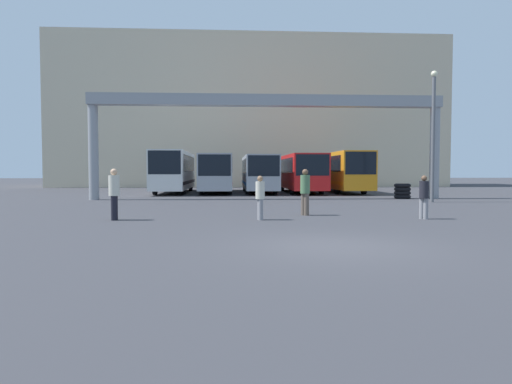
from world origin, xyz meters
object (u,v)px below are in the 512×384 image
at_px(bus_slot_2, 259,172).
at_px(bus_slot_4, 339,170).
at_px(pedestrian_mid_left, 305,191).
at_px(pedestrian_mid_right, 260,197).
at_px(pedestrian_near_center, 424,196).
at_px(lamp_post, 433,131).
at_px(bus_slot_0, 174,169).
at_px(bus_slot_3, 300,171).
at_px(tire_stack, 402,191).
at_px(pedestrian_near_right, 114,193).
at_px(bus_slot_1, 217,171).

bearing_deg(bus_slot_2, bus_slot_4, 5.56).
xyz_separation_m(pedestrian_mid_left, pedestrian_mid_right, (-1.91, -1.60, -0.13)).
xyz_separation_m(bus_slot_2, pedestrian_mid_right, (-1.30, -20.71, -0.86)).
bearing_deg(pedestrian_mid_right, pedestrian_near_center, -102.58).
xyz_separation_m(pedestrian_mid_right, lamp_post, (10.35, 8.70, 3.19)).
bearing_deg(pedestrian_mid_right, bus_slot_0, 2.99).
bearing_deg(bus_slot_4, bus_slot_2, -174.44).
height_order(bus_slot_0, pedestrian_mid_right, bus_slot_0).
distance_m(bus_slot_0, bus_slot_3, 10.26).
distance_m(bus_slot_0, pedestrian_near_center, 23.86).
distance_m(bus_slot_3, pedestrian_mid_right, 21.27).
height_order(bus_slot_0, lamp_post, lamp_post).
bearing_deg(bus_slot_2, tire_stack, -44.91).
bearing_deg(pedestrian_near_right, bus_slot_3, -27.97).
distance_m(bus_slot_1, pedestrian_near_right, 20.56).
height_order(bus_slot_0, pedestrian_mid_left, bus_slot_0).
xyz_separation_m(bus_slot_4, pedestrian_mid_right, (-8.13, -21.37, -1.01)).
xyz_separation_m(bus_slot_1, bus_slot_2, (3.42, 0.17, -0.03)).
height_order(bus_slot_2, pedestrian_near_right, bus_slot_2).
xyz_separation_m(bus_slot_3, lamp_post, (5.64, -12.02, 2.29)).
relative_size(bus_slot_4, pedestrian_mid_left, 6.75).
bearing_deg(bus_slot_1, pedestrian_mid_left, -77.98).
distance_m(bus_slot_0, bus_slot_2, 6.84).
bearing_deg(pedestrian_near_right, bus_slot_4, -34.38).
height_order(bus_slot_3, pedestrian_mid_right, bus_slot_3).
relative_size(bus_slot_3, lamp_post, 1.52).
height_order(pedestrian_near_center, tire_stack, pedestrian_near_center).
relative_size(pedestrian_near_center, tire_stack, 1.55).
xyz_separation_m(bus_slot_3, pedestrian_near_center, (1.33, -20.79, -0.89)).
xyz_separation_m(bus_slot_2, pedestrian_mid_left, (0.61, -19.11, -0.73)).
xyz_separation_m(bus_slot_3, pedestrian_mid_left, (-2.81, -19.12, -0.77)).
xyz_separation_m(pedestrian_mid_left, pedestrian_near_center, (4.13, -1.67, -0.13)).
xyz_separation_m(bus_slot_0, pedestrian_near_center, (11.58, -20.83, -1.02)).
bearing_deg(pedestrian_mid_right, pedestrian_mid_left, -61.98).
relative_size(bus_slot_1, lamp_post, 1.47).
bearing_deg(bus_slot_4, tire_stack, -78.96).
xyz_separation_m(bus_slot_0, pedestrian_mid_left, (7.45, -19.17, -0.90)).
distance_m(bus_slot_3, tire_stack, 10.18).
distance_m(bus_slot_1, tire_stack, 14.79).
distance_m(bus_slot_0, pedestrian_mid_left, 20.59).
height_order(tire_stack, lamp_post, lamp_post).
bearing_deg(bus_slot_0, pedestrian_mid_left, -68.75).
bearing_deg(tire_stack, bus_slot_4, 101.04).
distance_m(pedestrian_near_right, tire_stack, 19.28).
relative_size(pedestrian_near_right, pedestrian_mid_left, 1.01).
bearing_deg(bus_slot_4, pedestrian_near_right, -122.34).
bearing_deg(tire_stack, pedestrian_mid_left, -127.48).
bearing_deg(bus_slot_0, tire_stack, -29.28).
height_order(pedestrian_mid_left, pedestrian_mid_right, pedestrian_mid_left).
bearing_deg(bus_slot_1, pedestrian_near_center, -68.39).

